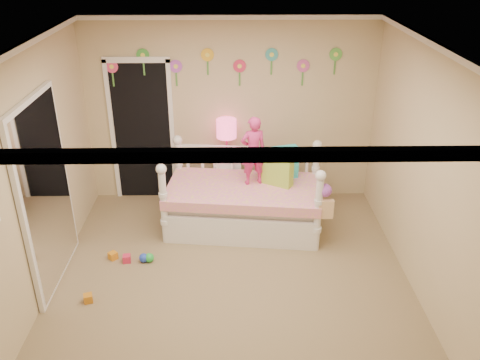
{
  "coord_description": "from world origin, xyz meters",
  "views": [
    {
      "loc": [
        0.01,
        -4.44,
        3.53
      ],
      "look_at": [
        0.1,
        0.6,
        1.05
      ],
      "focal_mm": 37.65,
      "sensor_mm": 36.0,
      "label": 1
    }
  ],
  "objects_px": {
    "nightstand": "(227,181)",
    "table_lamp": "(226,134)",
    "daybed": "(243,190)",
    "child": "(253,151)"
  },
  "relations": [
    {
      "from": "nightstand",
      "to": "table_lamp",
      "type": "height_order",
      "value": "table_lamp"
    },
    {
      "from": "nightstand",
      "to": "daybed",
      "type": "bearing_deg",
      "value": -75.81
    },
    {
      "from": "child",
      "to": "table_lamp",
      "type": "relative_size",
      "value": 1.49
    },
    {
      "from": "nightstand",
      "to": "table_lamp",
      "type": "relative_size",
      "value": 1.05
    },
    {
      "from": "daybed",
      "to": "child",
      "type": "relative_size",
      "value": 2.19
    },
    {
      "from": "nightstand",
      "to": "child",
      "type": "bearing_deg",
      "value": -64.56
    },
    {
      "from": "child",
      "to": "daybed",
      "type": "bearing_deg",
      "value": 16.82
    },
    {
      "from": "table_lamp",
      "to": "daybed",
      "type": "bearing_deg",
      "value": -73.19
    },
    {
      "from": "daybed",
      "to": "nightstand",
      "type": "distance_m",
      "value": 0.78
    },
    {
      "from": "child",
      "to": "nightstand",
      "type": "bearing_deg",
      "value": -76.35
    }
  ]
}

